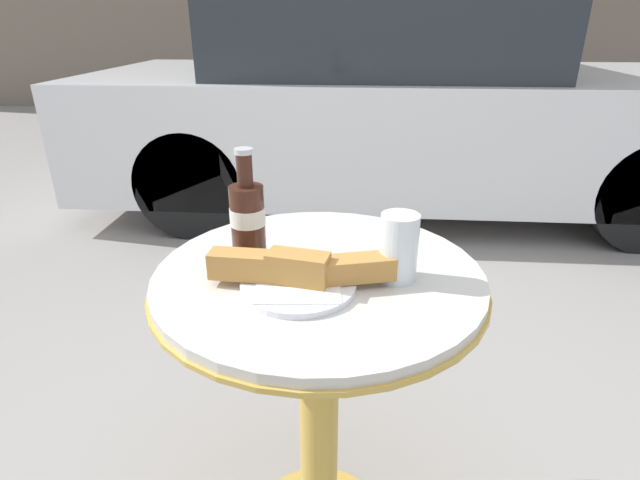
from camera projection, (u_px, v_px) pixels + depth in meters
The scene contains 5 objects.
bistro_table at pixel (319, 352), 1.04m from camera, with size 0.65×0.65×0.74m.
cola_bottle_left at pixel (248, 219), 0.97m from camera, with size 0.07×0.07×0.23m.
drinking_glass at pixel (398, 250), 0.91m from camera, with size 0.07×0.07×0.13m.
lunch_plate_near at pixel (299, 274), 0.90m from camera, with size 0.34×0.21×0.07m.
parked_car at pixel (398, 104), 3.35m from camera, with size 4.07×1.73×1.41m.
Camera 1 is at (0.07, -0.86, 1.19)m, focal length 28.00 mm.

